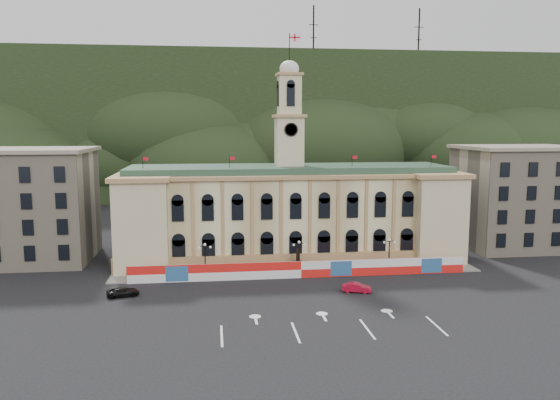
{
  "coord_description": "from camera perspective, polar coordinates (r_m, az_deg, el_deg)",
  "views": [
    {
      "loc": [
        -12.63,
        -62.05,
        22.35
      ],
      "look_at": [
        -2.76,
        18.0,
        11.23
      ],
      "focal_mm": 35.0,
      "sensor_mm": 36.0,
      "label": 1
    }
  ],
  "objects": [
    {
      "name": "lane_markings",
      "position": [
        62.56,
        5.23,
        -13.11
      ],
      "size": [
        26.0,
        10.0,
        0.02
      ],
      "primitive_type": null,
      "color": "white",
      "rests_on": "ground"
    },
    {
      "name": "hill_ridge",
      "position": [
        184.5,
        -3.12,
        6.95
      ],
      "size": [
        230.0,
        80.0,
        64.0
      ],
      "color": "black",
      "rests_on": "ground"
    },
    {
      "name": "lamp_center",
      "position": [
        82.34,
        2.0,
        -5.69
      ],
      "size": [
        1.96,
        0.44,
        5.15
      ],
      "color": "black",
      "rests_on": "ground"
    },
    {
      "name": "hoarding_fence",
      "position": [
        80.95,
        2.25,
        -7.26
      ],
      "size": [
        50.0,
        0.44,
        2.5
      ],
      "color": "red",
      "rests_on": "ground"
    },
    {
      "name": "lamp_right",
      "position": [
        85.61,
        11.33,
        -5.32
      ],
      "size": [
        1.96,
        0.44,
        5.15
      ],
      "color": "black",
      "rests_on": "ground"
    },
    {
      "name": "black_suv",
      "position": [
        75.48,
        -16.08,
        -9.22
      ],
      "size": [
        3.78,
        5.06,
        1.17
      ],
      "primitive_type": "imported",
      "rotation": [
        0.0,
        0.0,
        1.8
      ],
      "color": "black",
      "rests_on": "ground"
    },
    {
      "name": "red_sedan",
      "position": [
        75.02,
        8.01,
        -9.04
      ],
      "size": [
        3.51,
        4.67,
        1.29
      ],
      "primitive_type": "imported",
      "rotation": [
        0.0,
        0.0,
        1.28
      ],
      "color": "#AA0C24",
      "rests_on": "ground"
    },
    {
      "name": "lamp_left",
      "position": [
        81.38,
        -7.84,
        -5.93
      ],
      "size": [
        1.96,
        0.44,
        5.15
      ],
      "color": "black",
      "rests_on": "ground"
    },
    {
      "name": "city_hall",
      "position": [
        91.72,
        0.97,
        -1.25
      ],
      "size": [
        56.2,
        17.6,
        37.1
      ],
      "color": "beige",
      "rests_on": "ground"
    },
    {
      "name": "side_building_right",
      "position": [
        109.13,
        23.68,
        0.34
      ],
      "size": [
        21.0,
        17.0,
        18.6
      ],
      "color": "tan",
      "rests_on": "ground"
    },
    {
      "name": "side_building_left",
      "position": [
        98.67,
        -24.89,
        -0.46
      ],
      "size": [
        21.0,
        17.0,
        18.6
      ],
      "color": "tan",
      "rests_on": "ground"
    },
    {
      "name": "ground",
      "position": [
        67.15,
        4.31,
        -11.61
      ],
      "size": [
        260.0,
        260.0,
        0.0
      ],
      "primitive_type": "plane",
      "color": "black",
      "rests_on": "ground"
    },
    {
      "name": "statue",
      "position": [
        83.76,
        1.88,
        -6.79
      ],
      "size": [
        1.4,
        1.4,
        3.72
      ],
      "color": "#595651",
      "rests_on": "ground"
    },
    {
      "name": "pavement",
      "position": [
        83.8,
        1.91,
        -7.56
      ],
      "size": [
        56.0,
        5.5,
        0.16
      ],
      "primitive_type": "cube",
      "color": "slate",
      "rests_on": "ground"
    }
  ]
}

